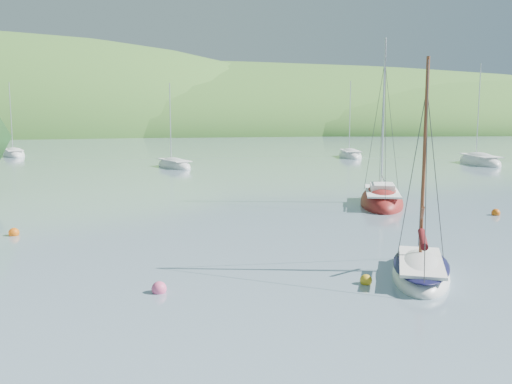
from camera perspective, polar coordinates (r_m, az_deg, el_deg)
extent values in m
plane|color=slate|center=(19.62, 8.96, -8.73)|extent=(700.00, 700.00, 0.00)
ellipsoid|color=#326326|center=(187.96, -8.04, 6.08)|extent=(440.00, 110.00, 44.00)
ellipsoid|color=#326326|center=(202.20, 18.63, 5.87)|extent=(240.00, 100.00, 34.00)
ellipsoid|color=silver|center=(20.60, 16.12, -7.88)|extent=(3.86, 5.55, 1.28)
cube|color=white|center=(20.38, 16.18, -6.69)|extent=(2.95, 4.31, 0.10)
cylinder|color=brown|center=(20.54, 16.47, 3.16)|extent=(0.12, 0.12, 6.97)
ellipsoid|color=#111035|center=(20.50, 16.16, -6.89)|extent=(3.80, 5.49, 0.22)
cylinder|color=#5D1114|center=(19.66, 16.34, -4.50)|extent=(1.23, 2.39, 0.24)
ellipsoid|color=maroon|center=(35.89, 12.44, -1.02)|extent=(4.88, 7.88, 2.05)
cube|color=white|center=(35.64, 12.49, 0.10)|extent=(3.72, 6.12, 0.10)
cylinder|color=silver|center=(36.37, 12.62, 7.54)|extent=(0.12, 0.12, 9.32)
cube|color=white|center=(35.61, 12.50, 0.48)|extent=(2.01, 2.43, 0.42)
cylinder|color=silver|center=(34.79, 12.59, 1.42)|extent=(1.27, 3.41, 0.09)
ellipsoid|color=silver|center=(60.02, -8.19, 2.57)|extent=(4.51, 7.04, 1.81)
cube|color=white|center=(59.84, -8.16, 3.18)|extent=(3.45, 5.46, 0.10)
cylinder|color=silver|center=(60.51, -8.56, 6.96)|extent=(0.12, 0.12, 7.97)
ellipsoid|color=silver|center=(74.32, 9.40, 3.56)|extent=(3.78, 7.73, 2.01)
cube|color=white|center=(74.12, 9.43, 4.10)|extent=(2.86, 6.02, 0.10)
cylinder|color=silver|center=(75.00, 9.37, 7.51)|extent=(0.12, 0.12, 8.89)
ellipsoid|color=silver|center=(81.77, -23.06, 3.42)|extent=(4.81, 7.78, 2.00)
cube|color=white|center=(81.58, -23.08, 3.91)|extent=(3.67, 6.04, 0.10)
cylinder|color=silver|center=(82.46, -23.31, 6.97)|extent=(0.12, 0.12, 8.81)
ellipsoid|color=silver|center=(67.89, 21.45, 2.74)|extent=(4.05, 8.75, 2.30)
cube|color=white|center=(67.68, 21.55, 3.41)|extent=(3.06, 6.81, 0.10)
cylinder|color=silver|center=(68.61, 21.36, 7.67)|extent=(0.12, 0.12, 10.12)
sphere|color=gold|center=(19.32, 10.94, -8.67)|extent=(0.40, 0.40, 0.40)
sphere|color=#F15789|center=(18.36, -9.67, -9.52)|extent=(0.47, 0.47, 0.47)
sphere|color=#D0590E|center=(34.14, 22.86, -1.95)|extent=(0.47, 0.47, 0.47)
sphere|color=#D0590E|center=(28.54, -23.05, -3.78)|extent=(0.48, 0.48, 0.48)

